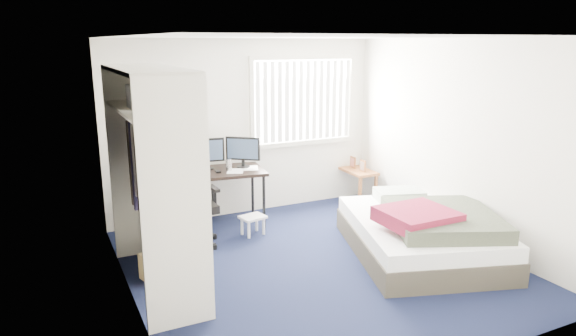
# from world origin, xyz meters

# --- Properties ---
(ground) EXTENTS (4.20, 4.20, 0.00)m
(ground) POSITION_xyz_m (0.00, 0.00, 0.00)
(ground) COLOR black
(ground) RESTS_ON ground
(room_shell) EXTENTS (4.20, 4.20, 4.20)m
(room_shell) POSITION_xyz_m (0.00, 0.00, 1.51)
(room_shell) COLOR silver
(room_shell) RESTS_ON ground
(window_assembly) EXTENTS (1.72, 0.09, 1.32)m
(window_assembly) POSITION_xyz_m (0.90, 2.04, 1.60)
(window_assembly) COLOR white
(window_assembly) RESTS_ON ground
(closet) EXTENTS (0.64, 1.84, 2.22)m
(closet) POSITION_xyz_m (-1.67, 0.27, 1.35)
(closet) COLOR beige
(closet) RESTS_ON ground
(desk) EXTENTS (1.66, 0.94, 1.23)m
(desk) POSITION_xyz_m (-0.74, 1.75, 0.80)
(desk) COLOR black
(desk) RESTS_ON ground
(office_chair) EXTENTS (0.61, 0.61, 1.25)m
(office_chair) POSITION_xyz_m (-1.07, 1.25, 0.48)
(office_chair) COLOR black
(office_chair) RESTS_ON ground
(footstool) EXTENTS (0.35, 0.30, 0.25)m
(footstool) POSITION_xyz_m (-0.29, 1.18, 0.20)
(footstool) COLOR white
(footstool) RESTS_ON ground
(nightstand) EXTENTS (0.37, 0.74, 0.69)m
(nightstand) POSITION_xyz_m (1.75, 1.85, 0.44)
(nightstand) COLOR brown
(nightstand) RESTS_ON ground
(bed) EXTENTS (2.07, 2.40, 0.67)m
(bed) POSITION_xyz_m (1.25, -0.30, 0.28)
(bed) COLOR #393329
(bed) RESTS_ON ground
(pine_box) EXTENTS (0.44, 0.38, 0.28)m
(pine_box) POSITION_xyz_m (-1.65, 0.45, 0.14)
(pine_box) COLOR tan
(pine_box) RESTS_ON ground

